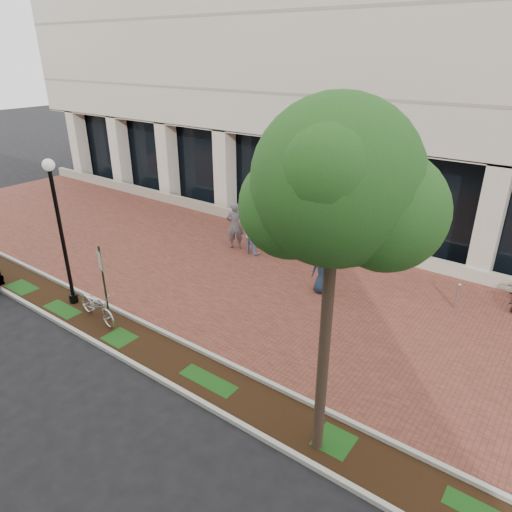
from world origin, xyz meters
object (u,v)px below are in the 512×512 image
Objects in this scene: pedestrian_mid at (252,233)px; locked_bicycle at (97,306)px; pedestrian_left at (235,226)px; parking_sign at (102,274)px; lamppost at (60,226)px; street_tree at (339,193)px; pedestrian_right at (323,271)px; bollard at (457,296)px.

locked_bicycle is at bearing 90.20° from pedestrian_mid.
pedestrian_left is at bearing 7.43° from locked_bicycle.
parking_sign is 0.52× the size of lamppost.
pedestrian_left is (-8.06, 7.23, -4.52)m from street_tree.
street_tree is at bearing 93.86° from pedestrian_right.
pedestrian_right is at bearing -33.36° from locked_bicycle.
pedestrian_mid is (2.30, 6.77, -1.81)m from lamppost.
locked_bicycle is 2.05× the size of bollard.
pedestrian_right is at bearing 70.19° from parking_sign.
bollard is at bearing 84.12° from street_tree.
lamppost is 2.74× the size of pedestrian_mid.
street_tree is 3.57× the size of pedestrian_left.
parking_sign is at bearing 26.45° from pedestrian_right.
parking_sign reaches higher than locked_bicycle.
pedestrian_mid is (0.87, 0.02, -0.12)m from pedestrian_left.
locked_bicycle is at bearing -140.25° from bollard.
pedestrian_mid reaches higher than locked_bicycle.
street_tree is at bearing -2.92° from lamppost.
pedestrian_mid is 1.09× the size of pedestrian_right.
street_tree is 9.11m from bollard.
locked_bicycle is at bearing -125.36° from parking_sign.
street_tree is 4.08× the size of pedestrian_mid.
pedestrian_right reaches higher than locked_bicycle.
pedestrian_right is (4.83, -1.26, -0.20)m from pedestrian_left.
pedestrian_left is at bearing 112.54° from parking_sign.
pedestrian_mid is (0.47, 6.76, -0.70)m from parking_sign.
parking_sign is 1.12m from locked_bicycle.
pedestrian_right is 4.32m from bollard.
lamppost is 12.66m from bollard.
pedestrian_mid is at bearing 105.21° from parking_sign.
pedestrian_right is (-3.23, 5.97, -4.72)m from street_tree.
locked_bicycle is 0.95× the size of pedestrian_left.
lamppost is 7.10m from pedestrian_left.
pedestrian_mid is at bearing 134.79° from street_tree.
pedestrian_mid is 7.99m from bollard.
street_tree is at bearing 140.98° from pedestrian_mid.
pedestrian_right is (6.26, 5.49, -1.88)m from lamppost.
street_tree reaches higher than bollard.
street_tree is 7.71× the size of bollard.
street_tree reaches higher than pedestrian_mid.
street_tree reaches higher than lamppost.
pedestrian_mid is (0.73, 6.94, 0.37)m from locked_bicycle.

